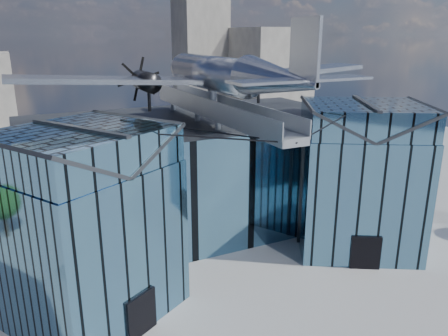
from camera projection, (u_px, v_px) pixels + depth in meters
name	position (u px, v px, depth m)	size (l,w,h in m)	color
ground_plane	(236.00, 266.00, 32.92)	(120.00, 120.00, 0.00)	gray
museum	(204.00, 175.00, 36.30)	(32.88, 24.50, 17.60)	teal
bg_towers	(107.00, 76.00, 74.00)	(77.00, 24.50, 26.00)	gray
tree_side_e	(376.00, 143.00, 56.44)	(3.15, 3.15, 4.84)	#312213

